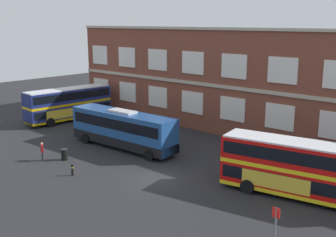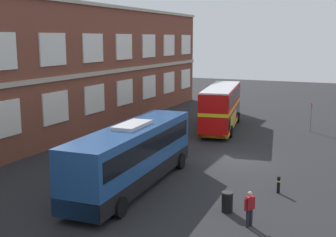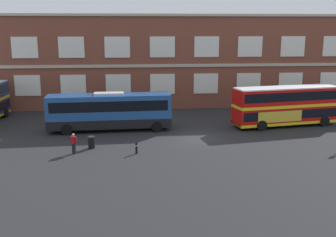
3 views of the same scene
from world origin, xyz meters
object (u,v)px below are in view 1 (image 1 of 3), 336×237
object	(u,v)px
double_decker_near	(69,104)
waiting_passenger	(42,151)
double_decker_middle	(300,169)
safety_bollard_west	(72,170)
bus_stand_flag	(275,226)
station_litter_bin	(64,154)
touring_coach	(123,129)

from	to	relation	value
double_decker_near	waiting_passenger	bearing A→B (deg)	-43.69
double_decker_middle	safety_bollard_west	bearing A→B (deg)	-151.97
bus_stand_flag	station_litter_bin	bearing A→B (deg)	176.01
touring_coach	safety_bollard_west	distance (m)	8.34
touring_coach	bus_stand_flag	bearing A→B (deg)	-20.23
double_decker_near	safety_bollard_west	world-z (taller)	double_decker_near
double_decker_middle	waiting_passenger	xyz separation A→B (m)	(-20.51, -7.83, -1.22)
double_decker_middle	bus_stand_flag	distance (m)	8.26
waiting_passenger	double_decker_middle	bearing A→B (deg)	20.89
touring_coach	station_litter_bin	world-z (taller)	touring_coach
double_decker_middle	safety_bollard_west	xyz separation A→B (m)	(-15.45, -8.23, -1.66)
safety_bollard_west	double_decker_middle	bearing A→B (deg)	28.03
double_decker_near	station_litter_bin	world-z (taller)	double_decker_near
double_decker_middle	station_litter_bin	world-z (taller)	double_decker_middle
bus_stand_flag	safety_bollard_west	xyz separation A→B (m)	(-17.78, -0.32, -1.14)
double_decker_middle	touring_coach	xyz separation A→B (m)	(-18.01, -0.41, -0.24)
bus_stand_flag	safety_bollard_west	size ratio (longest dim) A/B	2.84
double_decker_near	station_litter_bin	distance (m)	15.71
double_decker_near	bus_stand_flag	bearing A→B (deg)	-17.63
waiting_passenger	double_decker_near	bearing A→B (deg)	136.31
double_decker_near	safety_bollard_west	size ratio (longest dim) A/B	11.76
waiting_passenger	station_litter_bin	xyz separation A→B (m)	(1.27, 1.43, -0.41)
waiting_passenger	safety_bollard_west	distance (m)	5.09
double_decker_middle	bus_stand_flag	xyz separation A→B (m)	(2.33, -7.90, -0.51)
double_decker_middle	waiting_passenger	bearing A→B (deg)	-159.11
waiting_passenger	bus_stand_flag	bearing A→B (deg)	-0.19
double_decker_middle	touring_coach	distance (m)	18.01
touring_coach	bus_stand_flag	size ratio (longest dim) A/B	4.49
double_decker_near	station_litter_bin	bearing A→B (deg)	-36.67
bus_stand_flag	station_litter_bin	distance (m)	21.65
touring_coach	bus_stand_flag	world-z (taller)	touring_coach
waiting_passenger	station_litter_bin	size ratio (longest dim) A/B	1.65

